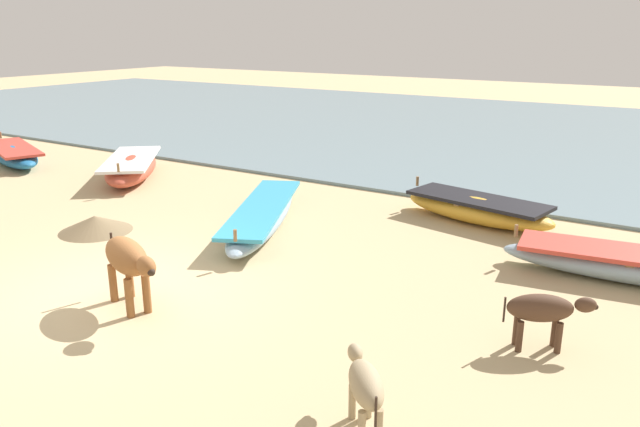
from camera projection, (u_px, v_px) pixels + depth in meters
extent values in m
plane|color=tan|center=(122.00, 291.00, 9.15)|extent=(80.00, 80.00, 0.00)
cube|color=slate|center=(485.00, 131.00, 23.05)|extent=(60.00, 20.00, 0.08)
ellipsoid|color=#8CA5B7|center=(263.00, 216.00, 12.07)|extent=(2.75, 4.54, 0.43)
cube|color=#3399BF|center=(263.00, 207.00, 12.02)|extent=(2.50, 4.03, 0.07)
cube|color=olive|center=(259.00, 215.00, 11.71)|extent=(0.72, 0.42, 0.04)
cylinder|color=olive|center=(235.00, 235.00, 9.96)|extent=(0.06, 0.06, 0.20)
ellipsoid|color=#B74733|center=(132.00, 168.00, 15.87)|extent=(3.16, 3.51, 0.56)
cube|color=white|center=(131.00, 159.00, 15.80)|extent=(2.87, 3.16, 0.07)
cube|color=olive|center=(129.00, 164.00, 15.57)|extent=(0.82, 0.70, 0.04)
cylinder|color=olive|center=(118.00, 168.00, 14.19)|extent=(0.06, 0.06, 0.20)
ellipsoid|color=#1E669E|center=(14.00, 155.00, 17.65)|extent=(3.81, 2.29, 0.49)
cube|color=#CC3F33|center=(13.00, 148.00, 17.59)|extent=(3.39, 2.11, 0.07)
cube|color=olive|center=(11.00, 149.00, 17.82)|extent=(0.43, 0.84, 0.04)
cylinder|color=olive|center=(1.00, 135.00, 18.86)|extent=(0.06, 0.06, 0.20)
cube|color=olive|center=(629.00, 258.00, 9.45)|extent=(0.22, 0.82, 0.04)
cylinder|color=olive|center=(516.00, 231.00, 10.07)|extent=(0.06, 0.06, 0.20)
ellipsoid|color=gold|center=(477.00, 210.00, 12.33)|extent=(3.31, 1.60, 0.50)
cube|color=black|center=(478.00, 200.00, 12.27)|extent=(2.93, 1.51, 0.07)
cube|color=olive|center=(467.00, 201.00, 12.45)|extent=(0.28, 0.87, 0.04)
cylinder|color=olive|center=(417.00, 181.00, 13.19)|extent=(0.06, 0.06, 0.20)
ellipsoid|color=brown|center=(126.00, 256.00, 8.43)|extent=(1.19, 0.81, 0.48)
ellipsoid|color=brown|center=(146.00, 266.00, 7.85)|extent=(0.42, 0.34, 0.26)
sphere|color=#2D2119|center=(151.00, 272.00, 7.73)|extent=(0.13, 0.13, 0.10)
cylinder|color=brown|center=(147.00, 294.00, 8.39)|extent=(0.11, 0.11, 0.55)
cylinder|color=brown|center=(129.00, 298.00, 8.25)|extent=(0.11, 0.11, 0.55)
cylinder|color=brown|center=(130.00, 279.00, 8.88)|extent=(0.11, 0.11, 0.55)
cylinder|color=brown|center=(113.00, 283.00, 8.75)|extent=(0.11, 0.11, 0.55)
cylinder|color=#2D2119|center=(112.00, 248.00, 8.89)|extent=(0.04, 0.04, 0.45)
ellipsoid|color=tan|center=(366.00, 384.00, 5.83)|extent=(0.72, 0.76, 0.33)
ellipsoid|color=tan|center=(355.00, 353.00, 6.29)|extent=(0.27, 0.28, 0.18)
sphere|color=#2D2119|center=(353.00, 349.00, 6.39)|extent=(0.10, 0.10, 0.07)
cylinder|color=tan|center=(352.00, 402.00, 6.12)|extent=(0.08, 0.08, 0.38)
cylinder|color=tan|center=(368.00, 400.00, 6.14)|extent=(0.08, 0.08, 0.38)
cylinder|color=tan|center=(379.00, 427.00, 5.73)|extent=(0.08, 0.08, 0.38)
cylinder|color=#2D2119|center=(376.00, 412.00, 5.46)|extent=(0.02, 0.02, 0.31)
ellipsoid|color=#4C3323|center=(540.00, 308.00, 7.36)|extent=(0.84, 0.65, 0.34)
ellipsoid|color=#4C3323|center=(586.00, 305.00, 7.31)|extent=(0.30, 0.26, 0.19)
sphere|color=#2D2119|center=(595.00, 307.00, 7.30)|extent=(0.10, 0.10, 0.07)
cylinder|color=#4C3323|center=(554.00, 331.00, 7.52)|extent=(0.08, 0.08, 0.39)
cylinder|color=#4C3323|center=(559.00, 338.00, 7.36)|extent=(0.08, 0.08, 0.39)
cylinder|color=#4C3323|center=(516.00, 330.00, 7.56)|extent=(0.08, 0.08, 0.39)
cylinder|color=#4C3323|center=(519.00, 337.00, 7.39)|extent=(0.08, 0.08, 0.39)
cylinder|color=#2D2119|center=(504.00, 310.00, 7.40)|extent=(0.03, 0.03, 0.32)
cone|color=#7A6647|center=(95.00, 224.00, 11.79)|extent=(1.77, 1.77, 0.31)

